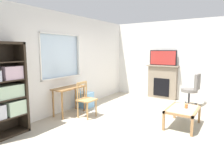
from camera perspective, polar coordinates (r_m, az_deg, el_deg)
The scene contains 12 objects.
ground at distance 4.74m, azimuth 9.48°, elevation -13.41°, with size 6.34×5.65×0.02m, color #B2A893.
wall_back_with_window at distance 5.77m, azimuth -11.80°, elevation 4.01°, with size 5.34×0.15×2.69m.
wall_right at distance 7.02m, azimuth 18.61°, elevation 4.59°, with size 0.12×4.85×2.69m, color silver.
bookshelf at distance 4.34m, azimuth -29.67°, elevation -4.08°, with size 0.90×0.38×1.87m.
desk_under_window at distance 5.30m, azimuth -12.43°, elevation -4.34°, with size 0.92×0.43×0.73m.
wooden_chair at distance 5.03m, azimuth -7.69°, elevation -6.42°, with size 0.42×0.40×0.90m.
plastic_drawer_unit at distance 5.92m, azimuth -7.82°, elevation -6.59°, with size 0.35×0.40×0.46m, color #72ADDB.
fireplace at distance 7.08m, azimuth 14.50°, elevation -1.38°, with size 0.26×1.10×1.17m.
tv at distance 6.97m, azimuth 14.69°, elevation 5.46°, with size 0.06×0.93×0.52m.
office_chair at distance 6.38m, azimuth 22.47°, elevation -3.06°, with size 0.57×0.58×1.00m.
coffee_table at distance 4.68m, azimuth 20.01°, elevation -9.30°, with size 0.93×0.62×0.42m.
sippy_cup at distance 4.69m, azimuth 20.91°, elevation -7.98°, with size 0.07×0.07×0.09m, color orange.
Camera 1 is at (-4.07, -1.71, 1.71)m, focal length 31.20 mm.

